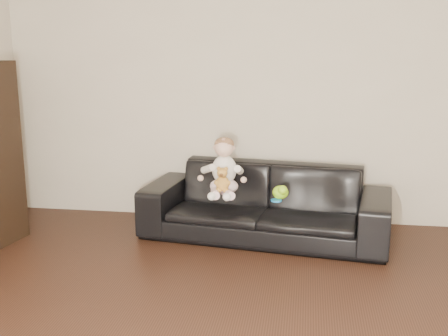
% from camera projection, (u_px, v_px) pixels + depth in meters
% --- Properties ---
extents(wall_back, '(5.00, 0.00, 5.00)m').
position_uv_depth(wall_back, '(275.00, 81.00, 5.04)').
color(wall_back, beige).
rests_on(wall_back, ground).
extents(sofa, '(2.16, 1.08, 0.60)m').
position_uv_depth(sofa, '(265.00, 203.00, 4.79)').
color(sofa, black).
rests_on(sofa, floor).
extents(baby, '(0.37, 0.44, 0.48)m').
position_uv_depth(baby, '(224.00, 169.00, 4.66)').
color(baby, '#FCD5DD').
rests_on(baby, sofa).
extents(teddy_bear, '(0.12, 0.12, 0.20)m').
position_uv_depth(teddy_bear, '(222.00, 180.00, 4.53)').
color(teddy_bear, '#BC8635').
rests_on(teddy_bear, sofa).
extents(toy_green, '(0.17, 0.19, 0.11)m').
position_uv_depth(toy_green, '(280.00, 192.00, 4.55)').
color(toy_green, '#9DEA1B').
rests_on(toy_green, sofa).
extents(toy_rattle, '(0.07, 0.07, 0.07)m').
position_uv_depth(toy_rattle, '(282.00, 194.00, 4.57)').
color(toy_rattle, red).
rests_on(toy_rattle, sofa).
extents(toy_blue_disc, '(0.12, 0.12, 0.01)m').
position_uv_depth(toy_blue_disc, '(276.00, 200.00, 4.49)').
color(toy_blue_disc, '#1B80DE').
rests_on(toy_blue_disc, sofa).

